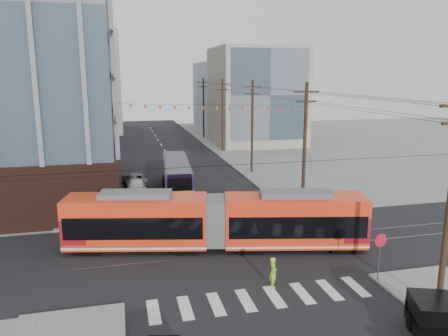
# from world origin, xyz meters

# --- Properties ---
(ground) EXTENTS (160.00, 160.00, 0.00)m
(ground) POSITION_xyz_m (0.00, 0.00, 0.00)
(ground) COLOR slate
(bg_bldg_nw_near) EXTENTS (18.00, 16.00, 18.00)m
(bg_bldg_nw_near) POSITION_xyz_m (-17.00, 52.00, 9.00)
(bg_bldg_nw_near) COLOR #8C99A5
(bg_bldg_nw_near) RESTS_ON ground
(bg_bldg_ne_near) EXTENTS (14.00, 14.00, 16.00)m
(bg_bldg_ne_near) POSITION_xyz_m (16.00, 48.00, 8.00)
(bg_bldg_ne_near) COLOR gray
(bg_bldg_ne_near) RESTS_ON ground
(bg_bldg_nw_far) EXTENTS (16.00, 18.00, 20.00)m
(bg_bldg_nw_far) POSITION_xyz_m (-14.00, 72.00, 10.00)
(bg_bldg_nw_far) COLOR gray
(bg_bldg_nw_far) RESTS_ON ground
(bg_bldg_ne_far) EXTENTS (16.00, 16.00, 14.00)m
(bg_bldg_ne_far) POSITION_xyz_m (18.00, 68.00, 7.00)
(bg_bldg_ne_far) COLOR #8C99A5
(bg_bldg_ne_far) RESTS_ON ground
(utility_pole_far) EXTENTS (0.30, 0.30, 11.00)m
(utility_pole_far) POSITION_xyz_m (8.50, 56.00, 5.50)
(utility_pole_far) COLOR black
(utility_pole_far) RESTS_ON ground
(streetcar) EXTENTS (20.19, 7.13, 3.86)m
(streetcar) POSITION_xyz_m (-0.79, 4.21, 1.93)
(streetcar) COLOR red
(streetcar) RESTS_ON ground
(city_bus) EXTENTS (3.51, 11.88, 3.32)m
(city_bus) POSITION_xyz_m (-1.43, 19.37, 1.66)
(city_bus) COLOR #2C1545
(city_bus) RESTS_ON ground
(pickup_truck) EXTENTS (3.50, 5.41, 1.73)m
(pickup_truck) POSITION_xyz_m (6.05, -9.25, 0.87)
(pickup_truck) COLOR black
(pickup_truck) RESTS_ON ground
(parked_car_silver) EXTENTS (3.16, 4.66, 1.45)m
(parked_car_silver) POSITION_xyz_m (-5.26, 12.24, 0.73)
(parked_car_silver) COLOR silver
(parked_car_silver) RESTS_ON ground
(parked_car_white) EXTENTS (1.99, 4.61, 1.32)m
(parked_car_white) POSITION_xyz_m (-5.37, 20.60, 0.66)
(parked_car_white) COLOR silver
(parked_car_white) RESTS_ON ground
(parked_car_grey) EXTENTS (2.81, 5.21, 1.39)m
(parked_car_grey) POSITION_xyz_m (-5.44, 22.98, 0.69)
(parked_car_grey) COLOR #4E525D
(parked_car_grey) RESTS_ON ground
(pedestrian) EXTENTS (0.47, 0.67, 1.74)m
(pedestrian) POSITION_xyz_m (1.11, -1.89, 0.87)
(pedestrian) COLOR #A0F723
(pedestrian) RESTS_ON ground
(stop_sign) EXTENTS (0.93, 0.93, 2.74)m
(stop_sign) POSITION_xyz_m (7.10, -2.78, 1.37)
(stop_sign) COLOR red
(stop_sign) RESTS_ON ground
(jersey_barrier) EXTENTS (1.79, 4.12, 0.80)m
(jersey_barrier) POSITION_xyz_m (8.30, 12.71, 0.40)
(jersey_barrier) COLOR slate
(jersey_barrier) RESTS_ON ground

